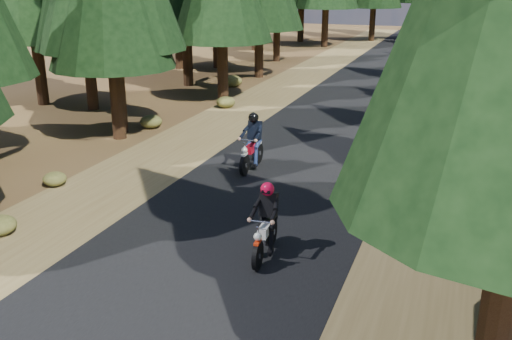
{
  "coord_description": "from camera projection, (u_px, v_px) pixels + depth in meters",
  "views": [
    {
      "loc": [
        4.87,
        -11.54,
        5.89
      ],
      "look_at": [
        0.0,
        1.5,
        1.1
      ],
      "focal_mm": 40.0,
      "sensor_mm": 36.0,
      "label": 1
    }
  ],
  "objects": [
    {
      "name": "shoulder_r",
      "position": [
        445.0,
        187.0,
        16.66
      ],
      "size": [
        3.2,
        100.0,
        0.01
      ],
      "primitive_type": "cube",
      "color": "brown",
      "rests_on": "ground"
    },
    {
      "name": "shoulder_l",
      "position": [
        167.0,
        154.0,
        19.7
      ],
      "size": [
        3.2,
        100.0,
        0.01
      ],
      "primitive_type": "cube",
      "color": "brown",
      "rests_on": "ground"
    },
    {
      "name": "understory_shrubs",
      "position": [
        363.0,
        136.0,
        20.8
      ],
      "size": [
        16.01,
        29.39,
        0.7
      ],
      "color": "#474C1E",
      "rests_on": "ground"
    },
    {
      "name": "rider_follow",
      "position": [
        252.0,
        151.0,
        17.99
      ],
      "size": [
        0.65,
        2.03,
        1.8
      ],
      "rotation": [
        0.0,
        0.0,
        3.16
      ],
      "color": "#A10A19",
      "rests_on": "road"
    },
    {
      "name": "rider_lead",
      "position": [
        265.0,
        233.0,
        12.38
      ],
      "size": [
        0.71,
        1.91,
        1.67
      ],
      "rotation": [
        0.0,
        0.0,
        3.22
      ],
      "color": "silver",
      "rests_on": "road"
    },
    {
      "name": "road",
      "position": [
        294.0,
        169.0,
        18.18
      ],
      "size": [
        6.0,
        100.0,
        0.01
      ],
      "primitive_type": "cube",
      "color": "black",
      "rests_on": "ground"
    },
    {
      "name": "ground",
      "position": [
        234.0,
        232.0,
        13.75
      ],
      "size": [
        120.0,
        120.0,
        0.0
      ],
      "primitive_type": "plane",
      "color": "#432B18",
      "rests_on": "ground"
    }
  ]
}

